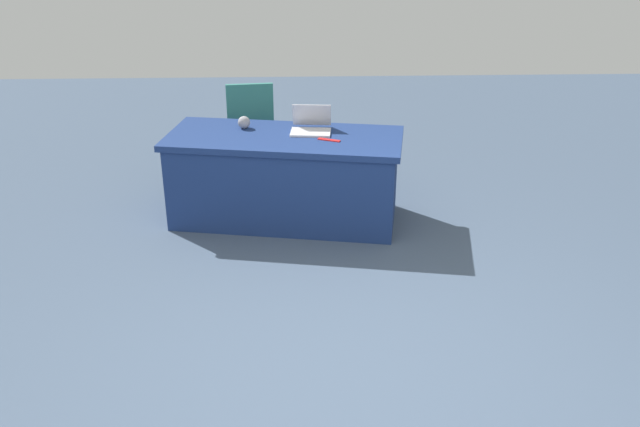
{
  "coord_description": "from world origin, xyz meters",
  "views": [
    {
      "loc": [
        0.27,
        3.11,
        2.44
      ],
      "look_at": [
        0.14,
        -0.26,
        0.9
      ],
      "focal_mm": 38.7,
      "sensor_mm": 36.0,
      "label": 1
    }
  ],
  "objects_px": {
    "scissors_red": "(329,140)",
    "table_foreground": "(285,178)",
    "chair_tucked_left": "(250,124)",
    "laptop_silver": "(311,127)",
    "yarn_ball": "(244,122)"
  },
  "relations": [
    {
      "from": "laptop_silver",
      "to": "scissors_red",
      "type": "bearing_deg",
      "value": 125.72
    },
    {
      "from": "table_foreground",
      "to": "scissors_red",
      "type": "relative_size",
      "value": 11.02
    },
    {
      "from": "scissors_red",
      "to": "chair_tucked_left",
      "type": "bearing_deg",
      "value": 147.56
    },
    {
      "from": "laptop_silver",
      "to": "scissors_red",
      "type": "xyz_separation_m",
      "value": [
        -0.14,
        0.23,
        -0.04
      ]
    },
    {
      "from": "table_foreground",
      "to": "laptop_silver",
      "type": "distance_m",
      "value": 0.46
    },
    {
      "from": "table_foreground",
      "to": "chair_tucked_left",
      "type": "relative_size",
      "value": 2.08
    },
    {
      "from": "scissors_red",
      "to": "table_foreground",
      "type": "bearing_deg",
      "value": -176.7
    },
    {
      "from": "chair_tucked_left",
      "to": "scissors_red",
      "type": "distance_m",
      "value": 1.25
    },
    {
      "from": "chair_tucked_left",
      "to": "scissors_red",
      "type": "bearing_deg",
      "value": -63.18
    },
    {
      "from": "laptop_silver",
      "to": "yarn_ball",
      "type": "bearing_deg",
      "value": -5.72
    },
    {
      "from": "chair_tucked_left",
      "to": "yarn_ball",
      "type": "xyz_separation_m",
      "value": [
        0.0,
        0.7,
        0.23
      ]
    },
    {
      "from": "table_foreground",
      "to": "laptop_silver",
      "type": "height_order",
      "value": "laptop_silver"
    },
    {
      "from": "table_foreground",
      "to": "chair_tucked_left",
      "type": "xyz_separation_m",
      "value": [
        0.33,
        -0.9,
        0.18
      ]
    },
    {
      "from": "chair_tucked_left",
      "to": "scissors_red",
      "type": "relative_size",
      "value": 5.29
    },
    {
      "from": "table_foreground",
      "to": "yarn_ball",
      "type": "relative_size",
      "value": 19.58
    }
  ]
}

